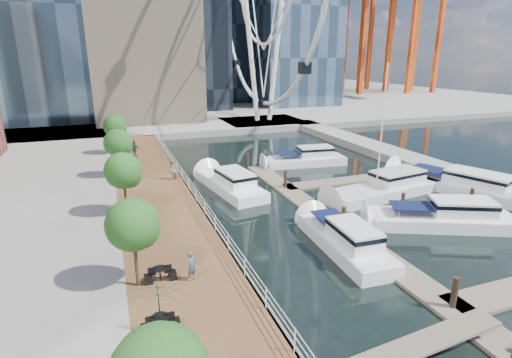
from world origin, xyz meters
name	(u,v)px	position (x,y,z in m)	size (l,w,h in m)	color
ground	(376,300)	(0.00, 0.00, 0.00)	(520.00, 520.00, 0.00)	black
boardwalk	(160,212)	(-9.00, 15.00, 0.50)	(6.00, 60.00, 1.00)	brown
seawall	(198,207)	(-6.00, 15.00, 0.50)	(0.25, 60.00, 1.00)	#595954
land_far	(152,99)	(0.00, 102.00, 0.50)	(200.00, 114.00, 1.00)	gray
breakwater	(416,163)	(20.00, 20.00, 0.50)	(4.00, 60.00, 1.00)	gray
pier	(263,123)	(14.00, 52.00, 0.50)	(14.00, 12.00, 1.00)	gray
railing	(196,195)	(-6.10, 15.00, 1.52)	(0.10, 60.00, 1.05)	white
floating_docks	(383,206)	(7.97, 9.98, 0.49)	(16.00, 34.00, 2.60)	#6D6051
port_cranes	(375,29)	(67.67, 95.67, 20.00)	(40.00, 52.00, 38.00)	#D84C14
street_trees	(123,171)	(-11.40, 14.00, 4.29)	(2.60, 42.60, 4.60)	#3F2B1C
cafe_tables	(179,354)	(-10.40, -2.00, 1.37)	(2.50, 13.70, 0.74)	black
yacht_foreground	(442,226)	(10.26, 6.09, 0.00)	(2.99, 11.16, 2.15)	white
pedestrian_near	(192,266)	(-8.76, 3.53, 1.80)	(0.59, 0.38, 1.61)	#47515E
pedestrian_mid	(172,170)	(-6.94, 21.48, 1.96)	(0.93, 0.72, 1.91)	gray
pedestrian_far	(135,149)	(-9.57, 31.54, 1.96)	(1.12, 0.47, 1.92)	#2D2F39
moored_yachts	(382,200)	(9.63, 12.31, 0.00)	(26.36, 38.57, 11.50)	silver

